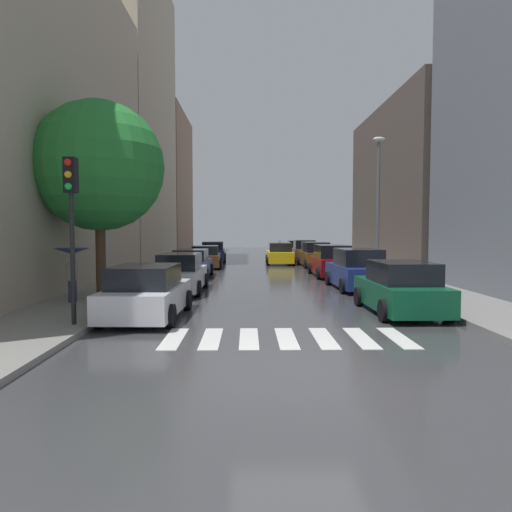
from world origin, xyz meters
The scene contains 24 objects.
ground_plane centered at (0.00, 24.00, -0.02)m, with size 28.00×72.00×0.04m, color #38383B.
sidewalk_left centered at (-6.50, 24.00, 0.07)m, with size 3.00×72.00×0.15m, color gray.
sidewalk_right centered at (6.50, 24.00, 0.07)m, with size 3.00×72.00×0.15m, color gray.
crosswalk_stripes centered at (0.00, 2.67, 0.01)m, with size 5.85×2.20×0.01m.
building_left_near centered at (-11.00, 11.44, 7.72)m, with size 6.00×21.26×15.45m, color #B2A38C.
building_left_mid centered at (-11.00, 30.02, 12.03)m, with size 6.00×15.39×24.07m, color #B2A38C.
building_left_far centered at (-11.00, 44.85, 7.86)m, with size 6.00×13.24×15.72m, color #8C6B56.
building_right_mid centered at (11.00, 23.08, 5.47)m, with size 6.00×15.70×10.94m, color #564C47.
parked_car_left_nearest centered at (-3.91, 5.28, 0.74)m, with size 2.26×4.31×1.57m.
parked_car_left_second centered at (-3.74, 11.02, 0.76)m, with size 2.01×4.44×1.62m.
parked_car_left_third centered at (-4.00, 16.84, 0.73)m, with size 2.12×4.50×1.55m.
parked_car_left_fourth centered at (-3.81, 23.20, 0.72)m, with size 2.29×4.41×1.53m.
parked_car_left_fifth centered at (-3.78, 29.56, 0.77)m, with size 2.25×4.50×1.64m.
parked_car_right_nearest centered at (3.83, 5.92, 0.76)m, with size 2.12×4.24×1.63m.
parked_car_right_second centered at (3.86, 11.80, 0.83)m, with size 2.21×4.54×1.78m.
parked_car_right_third centered at (3.71, 17.26, 0.83)m, with size 2.12×4.77×1.77m.
parked_car_right_fourth centered at (3.79, 23.97, 0.81)m, with size 2.16×4.66×1.75m.
parked_car_right_fifth centered at (3.74, 29.86, 0.81)m, with size 2.07×4.08×1.76m.
parked_car_right_sixth centered at (3.75, 35.51, 0.74)m, with size 2.08×4.35×1.58m.
taxi_midroad centered at (1.51, 26.60, 0.76)m, with size 2.11×4.63×1.81m.
pedestrian_foreground centered at (-6.89, 7.42, 1.56)m, with size 1.16×1.16×1.83m.
street_tree_left centered at (-6.38, 8.89, 4.93)m, with size 4.75×4.75×7.16m.
traffic_light_left_corner centered at (-5.45, 3.68, 3.29)m, with size 0.30×0.42×4.30m.
lamp_post_right centered at (5.55, 14.62, 4.20)m, with size 0.60×0.28×7.03m.
Camera 1 is at (-0.93, -8.23, 2.61)m, focal length 32.31 mm.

